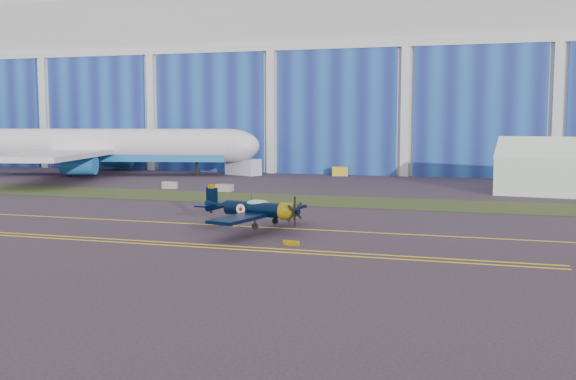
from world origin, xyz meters
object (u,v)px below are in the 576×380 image
(tent, at_px, (562,165))
(tug, at_px, (340,171))
(warbird, at_px, (254,209))
(jetliner, at_px, (93,109))
(shipping_container, at_px, (243,167))

(tent, bearing_deg, tug, 157.09)
(warbird, height_order, tent, tent)
(jetliner, bearing_deg, shipping_container, 2.30)
(warbird, xyz_separation_m, jetliner, (-43.60, 44.88, 8.67))
(shipping_container, bearing_deg, warbird, -43.39)
(warbird, xyz_separation_m, tug, (-5.33, 54.15, -1.10))
(jetliner, distance_m, tent, 70.15)
(tent, distance_m, tug, 35.80)
(jetliner, height_order, tug, jetliner)
(jetliner, distance_m, tug, 40.57)
(jetliner, relative_size, tug, 28.85)
(jetliner, bearing_deg, tug, 0.31)
(warbird, xyz_separation_m, shipping_container, (-20.54, 51.32, -0.50))
(warbird, bearing_deg, jetliner, 146.17)
(tug, bearing_deg, tent, -45.40)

